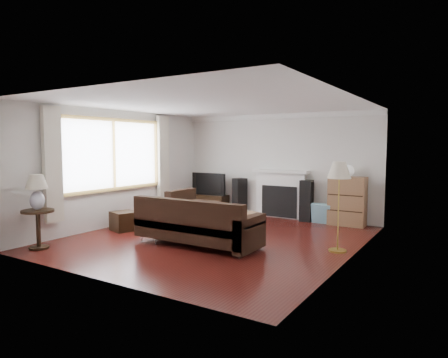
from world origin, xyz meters
The scene contains 17 objects.
room centered at (0.00, 0.00, 1.25)m, with size 5.10×5.60×2.54m.
window centered at (-2.45, -0.20, 1.55)m, with size 0.12×2.74×1.54m, color olive.
curtain_near centered at (-2.40, -1.72, 1.40)m, with size 0.10×0.35×2.10m, color beige.
curtain_far centered at (-2.40, 1.32, 1.40)m, with size 0.10×0.35×2.10m, color beige.
fireplace centered at (0.15, 2.64, 0.57)m, with size 1.40×0.26×1.15m, color white.
tv_stand centered at (-1.77, 2.50, 0.22)m, with size 0.89×0.40×0.45m, color black.
television centered at (-1.77, 2.50, 0.74)m, with size 1.01×0.13×0.58m, color black.
speaker_left centered at (-0.92, 2.53, 0.46)m, with size 0.25×0.30×0.91m, color black.
speaker_right centered at (0.84, 2.55, 0.47)m, with size 0.26×0.32×0.95m, color black.
bookshelf centered at (1.77, 2.53, 0.53)m, with size 0.78×0.37×1.07m, color brown.
globe_lamp centered at (1.77, 2.53, 1.20)m, with size 0.25×0.25×0.25m, color white.
sectional_sofa centered at (0.01, -0.59, 0.39)m, with size 2.42×1.77×0.78m, color black.
coffee_table centered at (-0.11, 0.87, 0.20)m, with size 1.01×0.55×0.40m, color #946747.
footstool centered at (-1.99, -0.40, 0.19)m, with size 0.46×0.46×0.39m, color black.
floor_lamp centered at (2.22, 0.29, 0.74)m, with size 0.38×0.38×1.49m, color #A98E3A.
side_table centered at (-2.15, -2.20, 0.33)m, with size 0.53×0.53×0.66m, color black.
table_lamp centered at (-2.15, -2.20, 0.96)m, with size 0.36×0.36×0.59m, color silver.
Camera 1 is at (4.05, -6.19, 1.76)m, focal length 32.00 mm.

